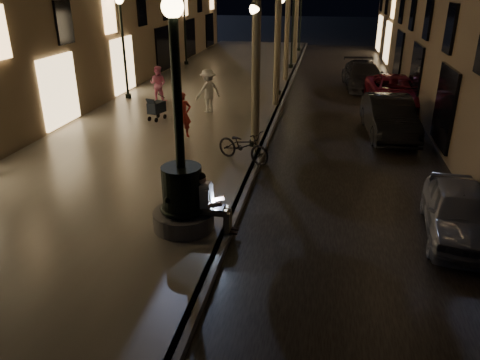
% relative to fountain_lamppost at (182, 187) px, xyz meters
% --- Properties ---
extents(ground, '(120.00, 120.00, 0.00)m').
position_rel_fountain_lamppost_xyz_m(ground, '(1.00, 13.00, -1.21)').
color(ground, black).
rests_on(ground, ground).
extents(cobble_lane, '(6.00, 45.00, 0.02)m').
position_rel_fountain_lamppost_xyz_m(cobble_lane, '(4.00, 13.00, -1.20)').
color(cobble_lane, black).
rests_on(cobble_lane, ground).
extents(promenade, '(8.00, 45.00, 0.20)m').
position_rel_fountain_lamppost_xyz_m(promenade, '(-3.00, 13.00, -1.11)').
color(promenade, slate).
rests_on(promenade, ground).
extents(curb_strip, '(0.25, 45.00, 0.20)m').
position_rel_fountain_lamppost_xyz_m(curb_strip, '(1.00, 13.00, -1.11)').
color(curb_strip, '#59595B').
rests_on(curb_strip, ground).
extents(fountain_lamppost, '(1.40, 1.40, 5.21)m').
position_rel_fountain_lamppost_xyz_m(fountain_lamppost, '(0.00, 0.00, 0.00)').
color(fountain_lamppost, '#59595B').
rests_on(fountain_lamppost, promenade).
extents(seated_man_laptop, '(1.03, 0.35, 1.40)m').
position_rel_fountain_lamppost_xyz_m(seated_man_laptop, '(0.61, 0.00, -0.28)').
color(seated_man_laptop, tan).
rests_on(seated_man_laptop, promenade).
extents(lamp_curb_a, '(0.36, 0.36, 4.81)m').
position_rel_fountain_lamppost_xyz_m(lamp_curb_a, '(0.70, 6.00, 2.02)').
color(lamp_curb_a, black).
rests_on(lamp_curb_a, promenade).
extents(lamp_curb_b, '(0.36, 0.36, 4.81)m').
position_rel_fountain_lamppost_xyz_m(lamp_curb_b, '(0.70, 14.00, 2.02)').
color(lamp_curb_b, black).
rests_on(lamp_curb_b, promenade).
extents(lamp_curb_c, '(0.36, 0.36, 4.81)m').
position_rel_fountain_lamppost_xyz_m(lamp_curb_c, '(0.70, 22.00, 2.02)').
color(lamp_curb_c, black).
rests_on(lamp_curb_c, promenade).
extents(lamp_curb_d, '(0.36, 0.36, 4.81)m').
position_rel_fountain_lamppost_xyz_m(lamp_curb_d, '(0.70, 30.00, 2.02)').
color(lamp_curb_d, black).
rests_on(lamp_curb_d, promenade).
extents(lamp_left_b, '(0.36, 0.36, 4.81)m').
position_rel_fountain_lamppost_xyz_m(lamp_left_b, '(-6.40, 12.00, 2.02)').
color(lamp_left_b, black).
rests_on(lamp_left_b, promenade).
extents(lamp_left_c, '(0.36, 0.36, 4.81)m').
position_rel_fountain_lamppost_xyz_m(lamp_left_c, '(-6.40, 22.00, 2.02)').
color(lamp_left_c, black).
rests_on(lamp_left_c, promenade).
extents(stroller, '(0.63, 1.03, 1.04)m').
position_rel_fountain_lamppost_xyz_m(stroller, '(-3.68, 8.49, -0.49)').
color(stroller, black).
rests_on(stroller, promenade).
extents(car_front, '(1.80, 3.72, 1.22)m').
position_rel_fountain_lamppost_xyz_m(car_front, '(6.20, 1.09, -0.60)').
color(car_front, '#A3A4AB').
rests_on(car_front, ground).
extents(car_second, '(1.90, 4.61, 1.49)m').
position_rel_fountain_lamppost_xyz_m(car_second, '(5.45, 8.67, -0.47)').
color(car_second, black).
rests_on(car_second, ground).
extents(car_third, '(2.62, 5.11, 1.38)m').
position_rel_fountain_lamppost_xyz_m(car_third, '(6.20, 13.51, -0.52)').
color(car_third, maroon).
rests_on(car_third, ground).
extents(car_rear, '(2.35, 4.95, 1.39)m').
position_rel_fountain_lamppost_xyz_m(car_rear, '(5.00, 17.33, -0.51)').
color(car_rear, '#313036').
rests_on(car_rear, ground).
extents(pedestrian_red, '(0.72, 0.67, 1.65)m').
position_rel_fountain_lamppost_xyz_m(pedestrian_red, '(-1.95, 6.54, -0.19)').
color(pedestrian_red, '#AC2822').
rests_on(pedestrian_red, promenade).
extents(pedestrian_pink, '(0.85, 0.68, 1.66)m').
position_rel_fountain_lamppost_xyz_m(pedestrian_pink, '(-4.69, 11.60, -0.18)').
color(pedestrian_pink, pink).
rests_on(pedestrian_pink, promenade).
extents(pedestrian_white, '(1.32, 1.34, 1.85)m').
position_rel_fountain_lamppost_xyz_m(pedestrian_white, '(-1.91, 10.10, -0.09)').
color(pedestrian_white, silver).
rests_on(pedestrian_white, promenade).
extents(bicycle, '(2.01, 1.45, 1.00)m').
position_rel_fountain_lamppost_xyz_m(bicycle, '(0.60, 4.51, -0.51)').
color(bicycle, black).
rests_on(bicycle, promenade).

